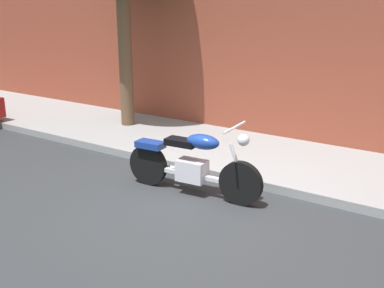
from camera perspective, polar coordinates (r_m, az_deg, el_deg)
The scene contains 3 objects.
ground_plane at distance 6.61m, azimuth -1.28°, elevation -7.87°, with size 60.00×60.00×0.00m, color #303335.
sidewalk at distance 8.56m, azimuth 8.14°, elevation -1.58°, with size 22.00×2.49×0.14m, color #959595.
motorcycle at distance 6.91m, azimuth 0.00°, elevation -2.45°, with size 2.23×0.70×1.15m.
Camera 1 is at (3.44, -4.90, 2.79)m, focal length 43.42 mm.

